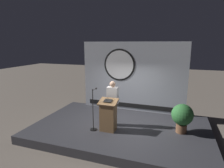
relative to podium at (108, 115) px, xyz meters
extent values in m
plane|color=#6B6056|center=(0.29, 0.51, -0.85)|extent=(40.00, 40.00, 0.00)
cube|color=#333338|center=(0.29, 0.51, -0.70)|extent=(6.40, 4.00, 0.30)
cube|color=#B2B7C1|center=(0.29, 2.36, 1.00)|extent=(4.68, 0.10, 3.10)
cylinder|color=black|center=(-0.31, 2.30, 1.52)|extent=(1.44, 0.02, 1.44)
cylinder|color=white|center=(-0.31, 2.30, 1.52)|extent=(1.29, 0.02, 1.29)
cube|color=black|center=(0.29, 2.30, -0.33)|extent=(4.21, 0.02, 0.20)
cube|color=olive|center=(0.00, 0.00, -0.04)|extent=(0.52, 0.40, 1.02)
cube|color=olive|center=(0.00, 0.00, 0.50)|extent=(0.64, 0.49, 0.18)
cube|color=black|center=(0.00, -0.02, 0.54)|extent=(0.28, 0.20, 0.08)
cylinder|color=black|center=(-0.01, 0.48, -0.13)|extent=(0.26, 0.26, 0.84)
cube|color=white|center=(-0.01, 0.48, 0.60)|extent=(0.40, 0.24, 0.62)
sphere|color=tan|center=(-0.01, 0.48, 1.02)|extent=(0.22, 0.22, 0.22)
cylinder|color=black|center=(-0.51, -0.15, -0.54)|extent=(0.24, 0.24, 0.02)
cylinder|color=black|center=(-0.51, -0.15, 0.20)|extent=(0.03, 0.03, 1.50)
cylinder|color=black|center=(-0.51, 0.00, 0.90)|extent=(0.02, 0.30, 0.02)
sphere|color=#262626|center=(-0.51, 0.15, 0.90)|extent=(0.07, 0.07, 0.07)
cylinder|color=brown|center=(2.44, 0.67, -0.40)|extent=(0.36, 0.36, 0.30)
sphere|color=#2D6B33|center=(2.44, 0.67, 0.10)|extent=(0.73, 0.73, 0.73)
camera|label=1|loc=(2.19, -5.90, 2.48)|focal=30.59mm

